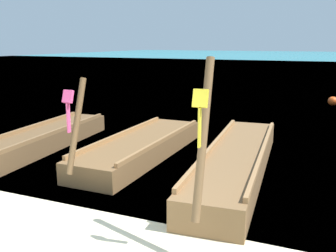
% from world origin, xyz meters
% --- Properties ---
extents(sea_water, '(120.00, 120.00, 0.00)m').
position_xyz_m(sea_water, '(0.00, 61.98, 0.00)').
color(sea_water, teal).
rests_on(sea_water, ground).
extents(longtail_boat_turquoise_ribbon, '(1.51, 5.79, 2.65)m').
position_xyz_m(longtail_boat_turquoise_ribbon, '(-4.20, 4.88, 0.27)').
color(longtail_boat_turquoise_ribbon, brown).
rests_on(longtail_boat_turquoise_ribbon, ground).
extents(longtail_boat_pink_ribbon, '(1.38, 5.58, 2.28)m').
position_xyz_m(longtail_boat_pink_ribbon, '(-1.28, 5.19, 0.26)').
color(longtail_boat_pink_ribbon, brown).
rests_on(longtail_boat_pink_ribbon, ground).
extents(longtail_boat_yellow_ribbon, '(1.70, 6.97, 2.75)m').
position_xyz_m(longtail_boat_yellow_ribbon, '(1.31, 4.88, 0.29)').
color(longtail_boat_yellow_ribbon, brown).
rests_on(longtail_boat_yellow_ribbon, ground).
extents(mooring_buoy_near, '(0.43, 0.43, 0.43)m').
position_xyz_m(mooring_buoy_near, '(3.26, 16.03, 0.22)').
color(mooring_buoy_near, '#EA5119').
rests_on(mooring_buoy_near, sea_water).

